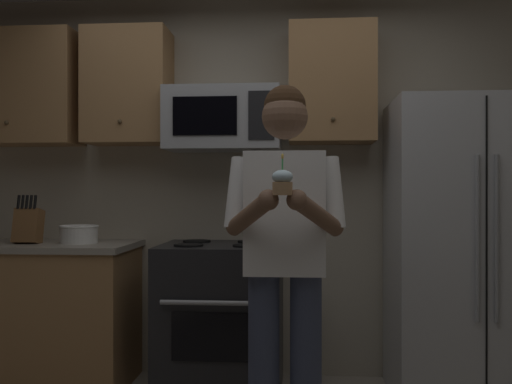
{
  "coord_description": "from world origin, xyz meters",
  "views": [
    {
      "loc": [
        0.35,
        -2.22,
        1.25
      ],
      "look_at": [
        0.14,
        0.51,
        1.25
      ],
      "focal_mm": 40.19,
      "sensor_mm": 36.0,
      "label": 1
    }
  ],
  "objects": [
    {
      "name": "refrigerator",
      "position": [
        1.35,
        1.32,
        0.9
      ],
      "size": [
        0.9,
        0.75,
        1.8
      ],
      "color": "#B7BABF",
      "rests_on": "ground"
    },
    {
      "name": "wall_back",
      "position": [
        0.0,
        1.75,
        1.3
      ],
      "size": [
        4.4,
        0.1,
        2.6
      ],
      "primitive_type": "cube",
      "color": "#B7AD99",
      "rests_on": "ground"
    },
    {
      "name": "cabinet_row_upper",
      "position": [
        -0.72,
        1.53,
        1.95
      ],
      "size": [
        2.78,
        0.36,
        0.76
      ],
      "color": "#9E7247"
    },
    {
      "name": "microwave",
      "position": [
        -0.15,
        1.48,
        1.72
      ],
      "size": [
        0.74,
        0.41,
        0.4
      ],
      "color": "#9EA0A5"
    },
    {
      "name": "knife_block",
      "position": [
        -1.39,
        1.33,
        1.04
      ],
      "size": [
        0.16,
        0.15,
        0.32
      ],
      "color": "brown",
      "rests_on": "counter_left"
    },
    {
      "name": "person",
      "position": [
        0.28,
        0.5,
        1.0
      ],
      "size": [
        0.6,
        0.48,
        1.76
      ],
      "color": "#383F59",
      "rests_on": "ground"
    },
    {
      "name": "cupcake",
      "position": [
        0.28,
        0.17,
        1.29
      ],
      "size": [
        0.09,
        0.09,
        0.17
      ],
      "color": "#A87F56"
    },
    {
      "name": "oven_range",
      "position": [
        -0.15,
        1.36,
        0.46
      ],
      "size": [
        0.76,
        0.7,
        0.93
      ],
      "color": "black",
      "rests_on": "ground"
    },
    {
      "name": "counter_left",
      "position": [
        -1.45,
        1.38,
        0.46
      ],
      "size": [
        1.44,
        0.66,
        0.92
      ],
      "color": "#9E7247",
      "rests_on": "ground"
    },
    {
      "name": "bowl_large_white",
      "position": [
        -1.08,
        1.37,
        0.98
      ],
      "size": [
        0.25,
        0.25,
        0.11
      ],
      "color": "white",
      "rests_on": "counter_left"
    }
  ]
}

